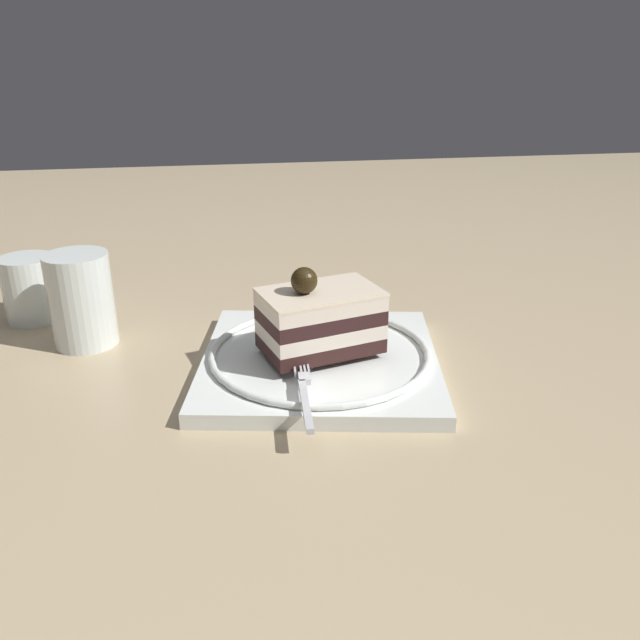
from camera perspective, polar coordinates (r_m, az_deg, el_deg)
name	(u,v)px	position (r m, az deg, el deg)	size (l,w,h in m)	color
ground_plane	(291,378)	(0.62, -2.53, -5.08)	(2.40, 2.40, 0.00)	tan
dessert_plate	(320,359)	(0.63, 0.00, -3.43)	(0.26, 0.26, 0.02)	white
cake_slice	(320,319)	(0.61, -0.01, 0.10)	(0.12, 0.09, 0.08)	#321B18
fork	(306,389)	(0.55, -1.22, -6.03)	(0.02, 0.12, 0.00)	silver
drink_glass_near	(31,292)	(0.80, -23.98, 2.24)	(0.06, 0.06, 0.07)	white
drink_glass_far	(82,303)	(0.71, -20.13, 1.40)	(0.06, 0.06, 0.10)	white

